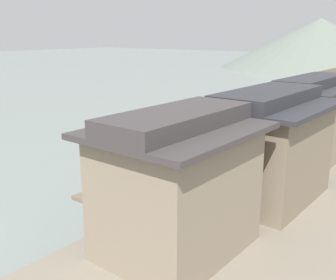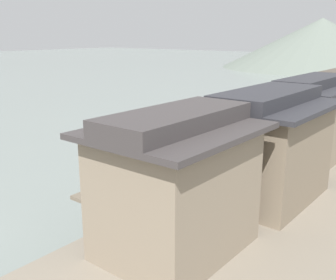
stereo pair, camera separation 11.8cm
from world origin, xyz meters
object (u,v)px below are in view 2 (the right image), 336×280
boat_moored_third (175,170)px  house_waterfront_second (265,146)px  boat_moored_far (277,134)px  boat_midriver_drifting (297,127)px  house_waterfront_nearest (176,184)px  house_waterfront_tall (309,120)px  boat_moored_second (318,119)px  boat_moored_nearest (231,162)px

boat_moored_third → house_waterfront_second: house_waterfront_second is taller
boat_moored_third → boat_moored_far: size_ratio=1.13×
boat_midriver_drifting → house_waterfront_second: 22.45m
house_waterfront_nearest → house_waterfront_tall: 16.08m
boat_moored_second → boat_midriver_drifting: boat_moored_second is taller
boat_moored_nearest → boat_moored_second: bearing=90.5°
boat_moored_nearest → house_waterfront_tall: bearing=20.6°
boat_moored_third → house_waterfront_nearest: house_waterfront_nearest is taller
boat_midriver_drifting → house_waterfront_second: size_ratio=0.51×
boat_moored_far → house_waterfront_nearest: house_waterfront_nearest is taller
boat_moored_nearest → boat_midriver_drifting: 14.92m
house_waterfront_second → house_waterfront_tall: (-0.53, 8.28, 0.00)m
boat_moored_far → house_waterfront_second: house_waterfront_second is taller
boat_moored_third → house_waterfront_nearest: (7.57, -9.71, 3.71)m
boat_midriver_drifting → boat_moored_third: bearing=-94.7°
boat_moored_nearest → boat_moored_third: bearing=-115.8°
boat_moored_third → house_waterfront_second: bearing=-13.7°
boat_moored_nearest → boat_moored_far: size_ratio=1.12×
boat_moored_far → house_waterfront_second: bearing=-68.8°
boat_midriver_drifting → house_waterfront_tall: 14.65m
boat_moored_nearest → house_waterfront_second: size_ratio=0.57×
boat_moored_second → boat_midriver_drifting: size_ratio=1.46×
boat_midriver_drifting → house_waterfront_tall: house_waterfront_tall is taller
boat_moored_second → boat_moored_third: (-1.96, -24.88, -0.08)m
boat_moored_third → house_waterfront_nearest: 12.86m
boat_moored_second → house_waterfront_nearest: house_waterfront_nearest is taller
boat_moored_second → boat_moored_nearest: bearing=-89.5°
boat_moored_second → house_waterfront_tall: 19.61m
house_waterfront_tall → house_waterfront_nearest: bearing=-89.1°
boat_midriver_drifting → house_waterfront_nearest: (5.97, -29.04, 3.72)m
boat_moored_far → house_waterfront_tall: 10.98m
boat_moored_third → house_waterfront_tall: (7.32, 6.37, 3.71)m
boat_moored_nearest → boat_moored_second: boat_moored_second is taller
boat_moored_far → house_waterfront_second: size_ratio=0.51×
boat_moored_third → boat_midriver_drifting: (1.60, 19.33, -0.01)m
boat_moored_nearest → boat_midriver_drifting: bearing=92.1°
boat_moored_nearest → boat_moored_far: bearing=94.3°
boat_moored_third → boat_midriver_drifting: 19.40m
boat_moored_second → house_waterfront_tall: size_ratio=0.72×
house_waterfront_tall → boat_moored_third: bearing=-139.0°
house_waterfront_nearest → boat_moored_nearest: bearing=111.0°
boat_moored_third → house_waterfront_second: (7.84, -1.91, 3.70)m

